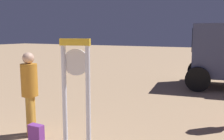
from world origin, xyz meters
TOP-DOWN VIEW (x-y plane):
  - standing_clock at (1.19, 2.54)m, footprint 0.45×0.20m
  - person_near_clock at (-0.46, 3.22)m, footprint 0.33×0.33m
  - backpack at (0.03, 2.86)m, footprint 0.29×0.18m

SIDE VIEW (x-z plane):
  - backpack at x=0.03m, z-range -0.01..0.42m
  - person_near_clock at x=-0.46m, z-range 0.10..1.83m
  - standing_clock at x=1.19m, z-range 0.23..2.26m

